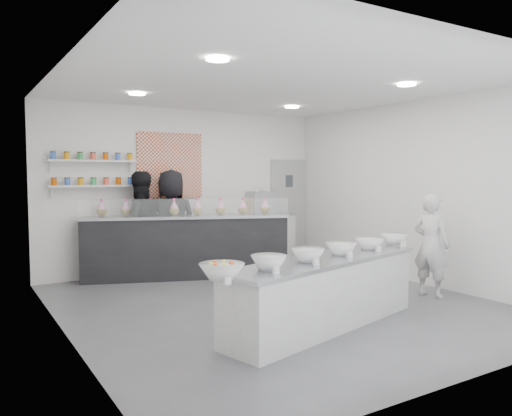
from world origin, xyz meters
The scene contains 26 objects.
floor centered at (0.00, 0.00, 0.00)m, with size 6.00×6.00×0.00m, color #515156.
ceiling centered at (0.00, 0.00, 3.00)m, with size 6.00×6.00×0.00m, color white.
back_wall centered at (0.00, 3.00, 1.50)m, with size 5.50×5.50×0.00m, color white.
left_wall centered at (-2.75, 0.00, 1.50)m, with size 6.00×6.00×0.00m, color white.
right_wall centered at (2.75, 0.00, 1.50)m, with size 6.00×6.00×0.00m, color white.
back_door centered at (2.30, 2.97, 1.05)m, with size 0.88×0.04×2.10m, color #9E9E9C.
pattern_panel centered at (-0.35, 2.98, 1.95)m, with size 1.25×0.03×1.20m, color #BD2E06.
jar_shelf_lower centered at (-1.75, 2.90, 1.60)m, with size 1.45×0.22×0.04m, color silver.
jar_shelf_upper centered at (-1.75, 2.90, 2.02)m, with size 1.45×0.22×0.04m, color silver.
preserve_jars centered at (-1.75, 2.88, 1.88)m, with size 1.45×0.10×0.56m, color #D75100, non-canonical shape.
downlight_0 centered at (-1.40, -1.00, 2.98)m, with size 0.24×0.24×0.02m, color white.
downlight_1 centered at (1.40, -1.00, 2.98)m, with size 0.24×0.24×0.02m, color white.
downlight_2 centered at (-1.40, 1.60, 2.98)m, with size 0.24×0.24×0.02m, color white.
downlight_3 centered at (1.40, 1.60, 2.98)m, with size 0.24×0.24×0.02m, color white.
prep_counter centered at (-0.08, -1.15, 0.41)m, with size 2.99×0.68×0.82m, color beige.
back_bar centered at (-0.34, 2.30, 0.55)m, with size 3.52×0.64×1.09m, color black.
sneeze_guard centered at (-0.45, 2.01, 1.24)m, with size 3.47×0.01×0.30m, color white.
espresso_ledge centered at (1.55, 2.78, 0.49)m, with size 1.32×0.42×0.98m, color beige.
espresso_machine centered at (1.53, 2.78, 1.21)m, with size 0.59×0.40×0.45m, color #93969E.
cup_stacks centered at (1.31, 2.78, 1.16)m, with size 0.26×0.24×0.35m, color tan, non-canonical shape.
prep_bowls centered at (-0.08, -1.15, 0.89)m, with size 3.63×0.48×0.15m, color white, non-canonical shape.
label_cards centered at (-0.21, -1.65, 0.85)m, with size 3.31×0.04×0.07m, color white, non-canonical shape.
cookie_bags centered at (-0.34, 2.30, 1.24)m, with size 2.97×0.17×0.29m, color #FF9CCF, non-canonical shape.
woman_prep centered at (2.19, -0.82, 0.76)m, with size 0.56×0.36×1.52m, color silver.
staff_left centered at (-1.07, 2.60, 0.92)m, with size 0.90×0.70×1.85m, color black.
staff_right centered at (-0.49, 2.60, 0.94)m, with size 0.92×0.60×1.88m, color black.
Camera 1 is at (-3.79, -5.66, 1.80)m, focal length 35.00 mm.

